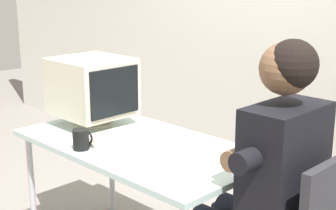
% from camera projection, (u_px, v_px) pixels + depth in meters
% --- Properties ---
extents(desk, '(1.36, 0.73, 0.72)m').
position_uv_depth(desk, '(138.00, 152.00, 2.67)').
color(desk, '#B7B7BC').
rests_on(desk, ground_plane).
extents(crt_monitor, '(0.43, 0.39, 0.40)m').
position_uv_depth(crt_monitor, '(92.00, 87.00, 2.91)').
color(crt_monitor, beige).
rests_on(crt_monitor, desk).
extents(keyboard, '(0.19, 0.44, 0.03)m').
position_uv_depth(keyboard, '(120.00, 134.00, 2.75)').
color(keyboard, beige).
rests_on(keyboard, desk).
extents(person_seated, '(0.68, 0.60, 1.34)m').
position_uv_depth(person_seated, '(266.00, 177.00, 2.15)').
color(person_seated, black).
rests_on(person_seated, ground_plane).
extents(desk_mug, '(0.08, 0.09, 0.11)m').
position_uv_depth(desk_mug, '(81.00, 139.00, 2.55)').
color(desk_mug, black).
rests_on(desk_mug, desk).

